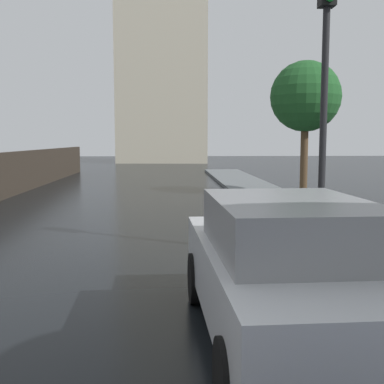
% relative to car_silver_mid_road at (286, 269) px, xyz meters
% --- Properties ---
extents(car_silver_mid_road, '(1.86, 4.03, 1.52)m').
position_rel_car_silver_mid_road_xyz_m(car_silver_mid_road, '(0.00, 0.00, 0.00)').
color(car_silver_mid_road, '#B2B5BA').
rests_on(car_silver_mid_road, ground).
extents(traffic_light, '(0.26, 0.39, 4.92)m').
position_rel_car_silver_mid_road_xyz_m(traffic_light, '(1.49, 3.50, 2.71)').
color(traffic_light, black).
rests_on(traffic_light, sidewalk_strip).
extents(street_tree_near, '(2.59, 2.59, 4.98)m').
position_rel_car_silver_mid_road_xyz_m(street_tree_near, '(3.89, 12.95, 2.87)').
color(street_tree_near, '#4C3823').
rests_on(street_tree_near, ground).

